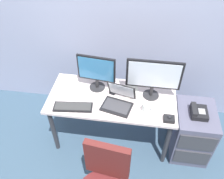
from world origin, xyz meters
TOP-DOWN VIEW (x-y plane):
  - ground_plane at (0.00, 0.00)m, footprint 8.00×8.00m
  - back_wall at (0.00, 0.68)m, footprint 6.00×0.10m
  - desk at (0.00, 0.00)m, footprint 1.41×0.66m
  - file_cabinet at (0.94, -0.05)m, footprint 0.42×0.53m
  - desk_phone at (0.93, -0.07)m, footprint 0.17×0.20m
  - monitor_main at (0.42, 0.09)m, footprint 0.58×0.18m
  - monitor_side at (-0.19, 0.14)m, footprint 0.43×0.18m
  - keyboard at (-0.39, -0.21)m, footprint 0.42×0.18m
  - laptop at (0.08, -0.09)m, footprint 0.37×0.36m
  - trackball_mouse at (0.61, -0.24)m, footprint 0.11×0.09m
  - coffee_mug at (0.38, -0.15)m, footprint 0.10×0.09m
  - paper_notepad at (0.21, 0.13)m, footprint 0.19×0.24m
  - cell_phone at (0.01, 0.11)m, footprint 0.11×0.16m

SIDE VIEW (x-z plane):
  - ground_plane at x=0.00m, z-range 0.00..0.00m
  - file_cabinet at x=0.94m, z-range 0.00..0.65m
  - desk at x=0.00m, z-range 0.27..0.97m
  - desk_phone at x=0.93m, z-range 0.64..0.73m
  - cell_phone at x=0.01m, z-range 0.70..0.71m
  - paper_notepad at x=0.21m, z-range 0.70..0.72m
  - keyboard at x=-0.39m, z-range 0.70..0.73m
  - trackball_mouse at x=0.61m, z-range 0.69..0.76m
  - coffee_mug at x=0.38m, z-range 0.70..0.80m
  - laptop at x=0.08m, z-range 0.64..0.87m
  - monitor_side at x=-0.19m, z-range 0.73..1.16m
  - monitor_main at x=0.42m, z-range 0.74..1.22m
  - back_wall at x=0.00m, z-range 0.00..2.80m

